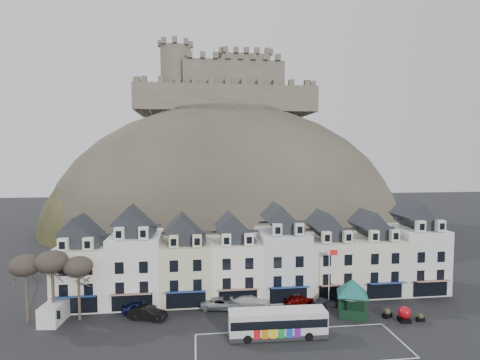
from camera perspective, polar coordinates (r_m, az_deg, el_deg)
name	(u,v)px	position (r m, az deg, el deg)	size (l,w,h in m)	color
ground	(285,353)	(42.00, 6.86, -24.72)	(300.00, 300.00, 0.00)	black
coach_bay_markings	(301,346)	(43.53, 9.23, -23.65)	(22.00, 7.50, 0.01)	silver
townhouse_terrace	(259,258)	(54.59, 2.99, -11.84)	(54.40, 9.35, 11.80)	white
castle_hill	(231,225)	(107.12, -1.34, -6.88)	(100.00, 76.00, 68.00)	#343128
castle	(226,87)	(113.92, -2.10, 14.04)	(50.20, 22.20, 22.00)	brown
tree_left_far	(25,266)	(52.16, -29.90, -11.29)	(3.61, 3.61, 8.24)	#3B2F25
tree_left_mid	(52,262)	(50.99, -26.74, -11.13)	(3.78, 3.78, 8.64)	#3B2F25
tree_left_near	(78,267)	(50.25, -23.43, -12.07)	(3.43, 3.43, 7.84)	#3B2F25
bus	(277,322)	(44.24, 5.73, -20.73)	(10.83, 2.81, 3.04)	#262628
bus_shelter	(352,287)	(50.37, 16.75, -15.39)	(6.92, 6.92, 4.65)	black
red_buoy	(404,314)	(51.74, 23.76, -18.16)	(1.51, 1.51, 1.87)	black
flagpole	(330,274)	(51.35, 13.52, -13.80)	(1.17, 0.13, 8.04)	silver
white_van	(56,311)	(52.98, -26.23, -17.45)	(2.71, 5.31, 2.34)	white
planter_west	(387,313)	(52.23, 21.52, -18.36)	(1.27, 0.93, 1.15)	black
planter_east	(420,317)	(52.80, 25.79, -18.34)	(0.96, 0.66, 0.95)	black
car_navy	(140,306)	(51.98, -15.03, -18.12)	(1.74, 4.32, 1.47)	#0B133A
car_black	(148,313)	(49.73, -13.91, -19.08)	(1.65, 4.73, 1.56)	black
car_silver	(222,303)	(51.44, -2.83, -18.19)	(2.52, 5.38, 1.52)	#9EA0A5
car_white	(250,301)	(52.03, 1.60, -17.91)	(2.17, 5.33, 1.55)	white
car_maroon	(299,299)	(53.37, 8.91, -17.47)	(1.65, 4.10, 1.40)	#5B0605
car_charcoal	(327,303)	(52.99, 13.13, -17.79)	(1.29, 3.71, 1.22)	black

